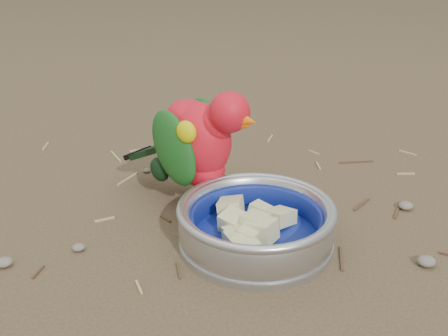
{
  "coord_description": "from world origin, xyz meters",
  "views": [
    {
      "loc": [
        -0.08,
        -0.59,
        0.37
      ],
      "look_at": [
        0.02,
        0.07,
        0.08
      ],
      "focal_mm": 40.0,
      "sensor_mm": 36.0,
      "label": 1
    }
  ],
  "objects": [
    {
      "name": "ground",
      "position": [
        0.0,
        0.0,
        0.0
      ],
      "size": [
        60.0,
        60.0,
        0.0
      ],
      "primitive_type": "plane",
      "color": "brown"
    },
    {
      "name": "food_bowl",
      "position": [
        0.05,
        -0.02,
        0.01
      ],
      "size": [
        0.21,
        0.21,
        0.02
      ],
      "primitive_type": "cylinder",
      "color": "#B2B2BA",
      "rests_on": "ground"
    },
    {
      "name": "bowl_wall",
      "position": [
        0.05,
        -0.02,
        0.04
      ],
      "size": [
        0.21,
        0.21,
        0.04
      ],
      "primitive_type": null,
      "color": "#B2B2BA",
      "rests_on": "food_bowl"
    },
    {
      "name": "fruit_wedges",
      "position": [
        0.05,
        -0.02,
        0.03
      ],
      "size": [
        0.13,
        0.13,
        0.03
      ],
      "primitive_type": null,
      "color": "beige",
      "rests_on": "food_bowl"
    },
    {
      "name": "lory_parrot",
      "position": [
        -0.01,
        0.11,
        0.09
      ],
      "size": [
        0.24,
        0.24,
        0.18
      ],
      "primitive_type": null,
      "rotation": [
        0.0,
        0.0,
        -2.37
      ],
      "color": "red",
      "rests_on": "ground"
    },
    {
      "name": "ground_debris",
      "position": [
        -0.04,
        0.07,
        0.0
      ],
      "size": [
        0.9,
        0.8,
        0.01
      ],
      "primitive_type": null,
      "color": "tan",
      "rests_on": "ground"
    }
  ]
}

